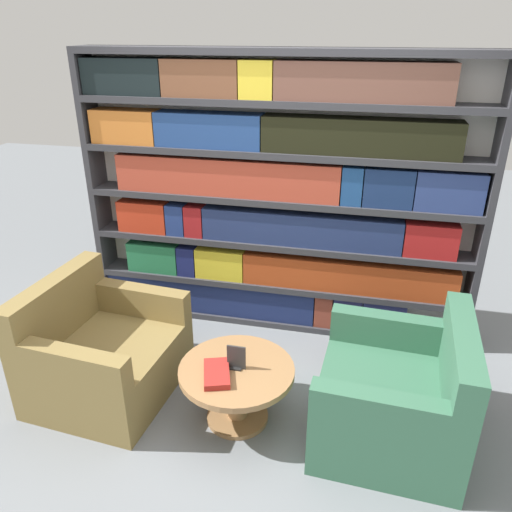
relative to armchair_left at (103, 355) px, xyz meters
name	(u,v)px	position (x,y,z in m)	size (l,w,h in m)	color
ground_plane	(237,424)	(0.98, -0.14, -0.28)	(14.00, 14.00, 0.00)	slate
bookshelf	(275,200)	(0.96, 1.15, 0.80)	(3.07, 0.30, 2.18)	silver
armchair_left	(103,355)	(0.00, 0.00, 0.00)	(0.92, 0.99, 0.80)	olive
armchair_right	(396,398)	(1.94, -0.01, 0.00)	(0.89, 0.97, 0.80)	#336047
coffee_table	(237,382)	(0.97, -0.09, 0.01)	(0.72, 0.72, 0.40)	olive
table_sign	(236,359)	(0.97, -0.09, 0.19)	(0.12, 0.06, 0.16)	black
stray_book	(217,374)	(0.87, -0.19, 0.14)	(0.23, 0.30, 0.04)	maroon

